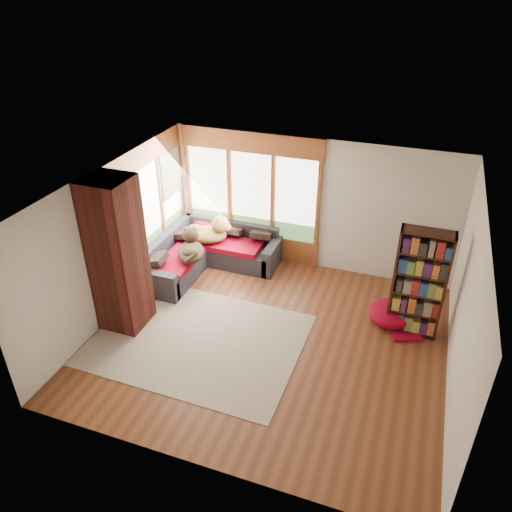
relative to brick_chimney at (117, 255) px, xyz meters
The scene contains 17 objects.
floor 2.75m from the brick_chimney, ahead, with size 5.50×5.50×0.00m, color #592C18.
ceiling 2.75m from the brick_chimney, ahead, with size 5.50×5.50×0.00m, color white.
wall_back 3.73m from the brick_chimney, 49.90° to the left, with size 5.50×0.04×2.60m, color silver.
wall_front 3.22m from the brick_chimney, 41.86° to the right, with size 5.50×0.04×2.60m, color silver.
wall_left 0.49m from the brick_chimney, 135.00° to the left, with size 0.04×5.00×2.60m, color silver.
wall_right 5.16m from the brick_chimney, ahead, with size 0.04×5.00×2.60m, color silver.
windows_back 3.07m from the brick_chimney, 66.95° to the left, with size 2.82×0.10×1.90m.
windows_left 1.58m from the brick_chimney, 101.66° to the left, with size 0.10×2.62×1.90m.
roller_blind 2.44m from the brick_chimney, 96.95° to the left, with size 0.03×0.72×0.90m, color #6C7A56.
brick_chimney is the anchor object (origin of this frame).
sectional_sofa 2.32m from the brick_chimney, 77.71° to the left, with size 2.20×2.20×0.80m.
area_rug 1.86m from the brick_chimney, ahead, with size 3.29×2.52×0.01m, color beige.
bookshelf 4.75m from the brick_chimney, 16.42° to the left, with size 0.81×0.27×1.88m.
pouf 4.57m from the brick_chimney, 19.05° to the left, with size 0.73×0.73×0.39m, color maroon.
dog_tan 2.35m from the brick_chimney, 76.56° to the left, with size 0.97×0.70×0.49m.
dog_brindle 1.73m from the brick_chimney, 73.88° to the left, with size 0.76×0.90×0.44m.
throw_pillows 2.31m from the brick_chimney, 77.57° to the left, with size 1.98×1.68×0.45m.
Camera 1 is at (1.92, -5.96, 5.30)m, focal length 35.00 mm.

